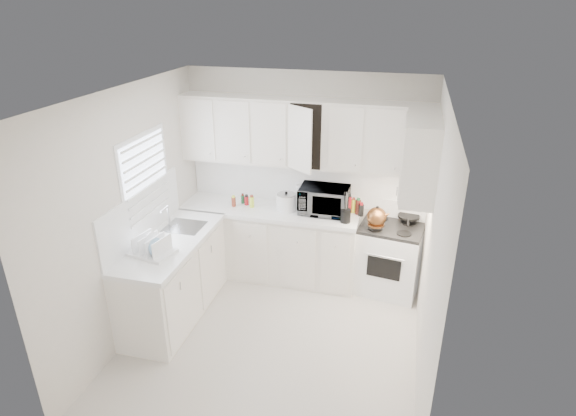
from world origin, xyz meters
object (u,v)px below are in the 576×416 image
(dish_rack, at_px, (151,244))
(stove, at_px, (390,250))
(tea_kettle, at_px, (377,215))
(utensil_crock, at_px, (346,207))
(rice_cooker, at_px, (286,201))
(microwave, at_px, (324,197))

(dish_rack, bearing_deg, stove, 42.20)
(tea_kettle, bearing_deg, utensil_crock, -168.35)
(rice_cooker, bearing_deg, stove, -6.88)
(utensil_crock, bearing_deg, microwave, 144.86)
(stove, xyz_separation_m, rice_cooker, (-1.29, -0.01, 0.51))
(stove, relative_size, dish_rack, 2.63)
(tea_kettle, distance_m, microwave, 0.68)
(dish_rack, bearing_deg, tea_kettle, 41.20)
(stove, relative_size, rice_cooker, 4.60)
(microwave, distance_m, dish_rack, 2.10)
(stove, relative_size, microwave, 1.90)
(rice_cooker, relative_size, dish_rack, 0.57)
(tea_kettle, height_order, rice_cooker, tea_kettle)
(utensil_crock, distance_m, dish_rack, 2.20)
(dish_rack, bearing_deg, microwave, 54.79)
(utensil_crock, bearing_deg, rice_cooker, 167.67)
(microwave, relative_size, rice_cooker, 2.43)
(tea_kettle, xyz_separation_m, dish_rack, (-2.17, -1.26, -0.00))
(microwave, distance_m, utensil_crock, 0.36)
(microwave, bearing_deg, utensil_crock, -35.37)
(rice_cooker, height_order, utensil_crock, utensil_crock)
(stove, bearing_deg, rice_cooker, -171.04)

